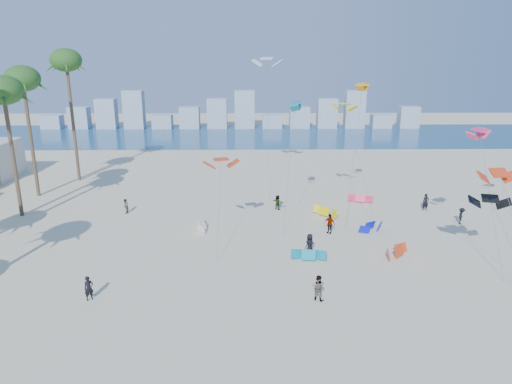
{
  "coord_description": "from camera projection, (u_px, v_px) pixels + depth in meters",
  "views": [
    {
      "loc": [
        2.45,
        -21.96,
        15.83
      ],
      "look_at": [
        3.0,
        16.0,
        4.5
      ],
      "focal_mm": 32.16,
      "sensor_mm": 36.0,
      "label": 1
    }
  ],
  "objects": [
    {
      "name": "ground",
      "position": [
        206.0,
        351.0,
        25.53
      ],
      "size": [
        220.0,
        220.0,
        0.0
      ],
      "primitive_type": "plane",
      "color": "beige",
      "rests_on": "ground"
    },
    {
      "name": "ocean",
      "position": [
        238.0,
        135.0,
        94.51
      ],
      "size": [
        220.0,
        220.0,
        0.0
      ],
      "primitive_type": "plane",
      "color": "navy",
      "rests_on": "ground"
    },
    {
      "name": "kitesurfers_far",
      "position": [
        325.0,
        215.0,
        44.78
      ],
      "size": [
        34.45,
        12.7,
        1.85
      ],
      "color": "black",
      "rests_on": "ground"
    },
    {
      "name": "distant_skyline",
      "position": [
        233.0,
        114.0,
        103.2
      ],
      "size": [
        85.0,
        3.0,
        8.4
      ],
      "color": "#9EADBF",
      "rests_on": "ground"
    },
    {
      "name": "kitesurfer_near",
      "position": [
        89.0,
        288.0,
        30.7
      ],
      "size": [
        0.74,
        0.69,
        1.7
      ],
      "primitive_type": "imported",
      "rotation": [
        0.0,
        0.0,
        0.62
      ],
      "color": "black",
      "rests_on": "ground"
    },
    {
      "name": "flying_kites",
      "position": [
        356.0,
        114.0,
        41.88
      ],
      "size": [
        32.62,
        32.45,
        16.19
      ],
      "color": "red",
      "rests_on": "ground"
    },
    {
      "name": "kitesurfer_mid",
      "position": [
        318.0,
        288.0,
        30.72
      ],
      "size": [
        1.1,
        1.04,
        1.79
      ],
      "primitive_type": "imported",
      "rotation": [
        0.0,
        0.0,
        2.58
      ],
      "color": "gray",
      "rests_on": "ground"
    },
    {
      "name": "grounded_kites",
      "position": [
        330.0,
        227.0,
        42.92
      ],
      "size": [
        18.74,
        16.7,
        0.95
      ],
      "color": "white",
      "rests_on": "ground"
    }
  ]
}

